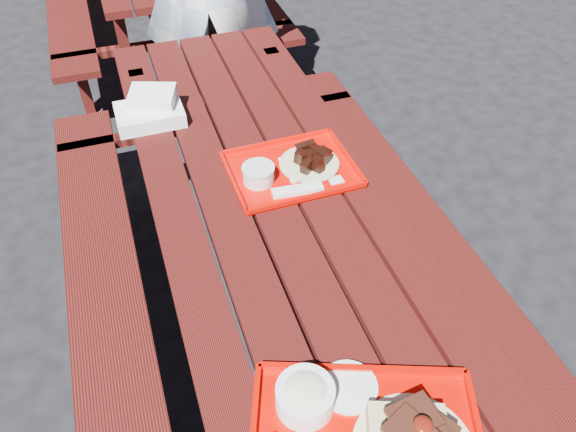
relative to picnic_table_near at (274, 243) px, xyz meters
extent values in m
plane|color=black|center=(0.00, 0.00, -0.56)|extent=(60.00, 60.00, 0.00)
cube|color=#4B100E|center=(-0.30, 0.00, 0.17)|extent=(0.14, 2.40, 0.04)
cube|color=#4B100E|center=(-0.15, 0.00, 0.17)|extent=(0.14, 2.40, 0.04)
cube|color=#4B100E|center=(0.00, 0.00, 0.17)|extent=(0.14, 2.40, 0.04)
cube|color=#4B100E|center=(0.15, 0.00, 0.17)|extent=(0.14, 2.40, 0.04)
cube|color=#4B100E|center=(0.30, 0.00, 0.17)|extent=(0.14, 2.40, 0.04)
cube|color=#4B100E|center=(-0.58, 0.00, -0.13)|extent=(0.25, 2.40, 0.04)
cube|color=#4B100E|center=(-0.58, 0.84, -0.35)|extent=(0.06, 0.06, 0.42)
cube|color=#4B100E|center=(0.58, 0.00, -0.13)|extent=(0.25, 2.40, 0.04)
cube|color=#4B100E|center=(0.58, 0.84, -0.35)|extent=(0.06, 0.06, 0.42)
cube|color=#4B100E|center=(-0.30, 0.96, -0.19)|extent=(0.06, 0.06, 0.75)
cube|color=#4B100E|center=(0.30, 0.96, -0.19)|extent=(0.06, 0.06, 0.75)
cube|color=#4B100E|center=(0.00, 0.96, -0.13)|extent=(1.40, 0.06, 0.04)
cube|color=#4B100E|center=(-0.58, 1.96, -0.35)|extent=(0.06, 0.06, 0.42)
cube|color=#4B100E|center=(0.58, 1.96, -0.35)|extent=(0.06, 0.06, 0.42)
cube|color=#4B100E|center=(-0.30, 1.84, -0.19)|extent=(0.06, 0.06, 0.75)
cube|color=#4B100E|center=(0.30, 1.84, -0.19)|extent=(0.06, 0.06, 0.75)
cube|color=#4B100E|center=(0.00, 1.84, -0.13)|extent=(1.40, 0.06, 0.04)
cube|color=#C00700|center=(0.01, -0.65, 0.21)|extent=(0.46, 0.18, 0.02)
cube|color=beige|center=(0.04, -0.82, 0.24)|extent=(0.18, 0.13, 0.05)
ellipsoid|color=#551209|center=(0.04, -0.86, 0.34)|extent=(0.04, 0.04, 0.02)
cylinder|color=white|center=(-0.14, -0.69, 0.24)|extent=(0.13, 0.13, 0.07)
ellipsoid|color=beige|center=(-0.14, -0.69, 0.26)|extent=(0.11, 0.11, 0.05)
cylinder|color=white|center=(-0.04, -0.68, 0.21)|extent=(0.14, 0.14, 0.01)
cube|color=#D40701|center=(0.10, 0.12, 0.20)|extent=(0.41, 0.32, 0.01)
cube|color=#D40701|center=(0.10, 0.27, 0.21)|extent=(0.40, 0.02, 0.02)
cube|color=#D40701|center=(0.10, -0.04, 0.21)|extent=(0.40, 0.02, 0.02)
cube|color=#D40701|center=(0.30, 0.12, 0.21)|extent=(0.02, 0.31, 0.02)
cube|color=#D40701|center=(-0.10, 0.11, 0.21)|extent=(0.02, 0.31, 0.02)
cube|color=white|center=(0.15, 0.12, 0.20)|extent=(0.14, 0.14, 0.01)
cylinder|color=#CAC18C|center=(0.17, 0.12, 0.21)|extent=(0.20, 0.20, 0.01)
cylinder|color=silver|center=(-0.02, 0.10, 0.23)|extent=(0.10, 0.10, 0.05)
cylinder|color=silver|center=(-0.02, 0.10, 0.25)|extent=(0.11, 0.11, 0.01)
cube|color=white|center=(0.09, 0.01, 0.21)|extent=(0.17, 0.06, 0.01)
cube|color=white|center=(0.22, 0.02, 0.20)|extent=(0.05, 0.04, 0.00)
cube|color=white|center=(-0.29, 0.57, 0.22)|extent=(0.24, 0.18, 0.06)
cube|color=white|center=(-0.27, 0.61, 0.27)|extent=(0.20, 0.18, 0.04)
camera|label=1|loc=(-0.38, -1.26, 1.38)|focal=35.00mm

